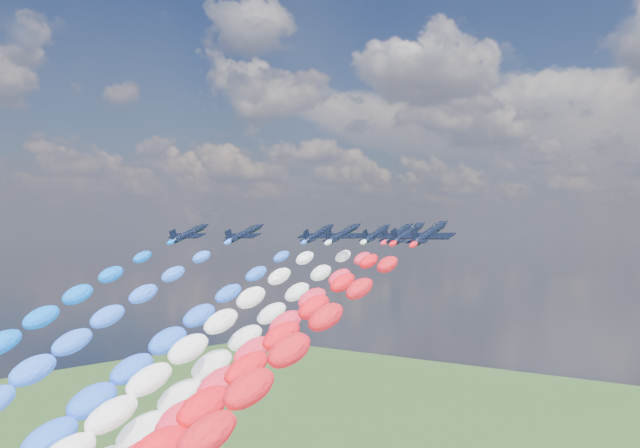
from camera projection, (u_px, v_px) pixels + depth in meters
The scene contains 13 objects.
jet_0 at pixel (189, 234), 165.47m from camera, with size 9.49×12.73×2.80m, color black, non-canonical shape.
jet_1 at pixel (244, 234), 166.86m from camera, with size 9.49×12.73×2.80m, color black, non-canonical shape.
trail_1 at pixel (11, 403), 123.53m from camera, with size 6.72×106.60×59.68m, color blue, non-canonical shape.
jet_2 at pixel (319, 234), 168.44m from camera, with size 9.49×12.73×2.80m, color black, non-canonical shape.
trail_2 at pixel (114, 401), 125.11m from camera, with size 6.72×106.60×59.68m, color blue, non-canonical shape.
jet_3 at pixel (343, 234), 158.81m from camera, with size 9.49×12.73×2.80m, color black, non-canonical shape.
trail_3 at pixel (130, 415), 115.48m from camera, with size 6.72×106.60×59.68m, color white, non-canonical shape.
jet_4 at pixel (376, 234), 172.10m from camera, with size 9.49×12.73×2.80m, color black, non-canonical shape.
trail_4 at pixel (197, 396), 128.77m from camera, with size 6.72×106.60×59.68m, color white, non-canonical shape.
jet_5 at pixel (397, 234), 156.22m from camera, with size 9.49×12.73×2.80m, color black, non-canonical shape.
trail_5 at pixel (201, 419), 112.89m from camera, with size 6.72×106.60×59.68m, color red, non-canonical shape.
jet_6 at pixel (408, 233), 140.29m from camera, with size 9.49×12.73×2.80m, color black, non-canonical shape.
jet_7 at pixel (429, 233), 126.18m from camera, with size 9.49×12.73×2.80m, color black, non-canonical shape.
Camera 1 is at (96.86, -116.79, 100.14)m, focal length 41.73 mm.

